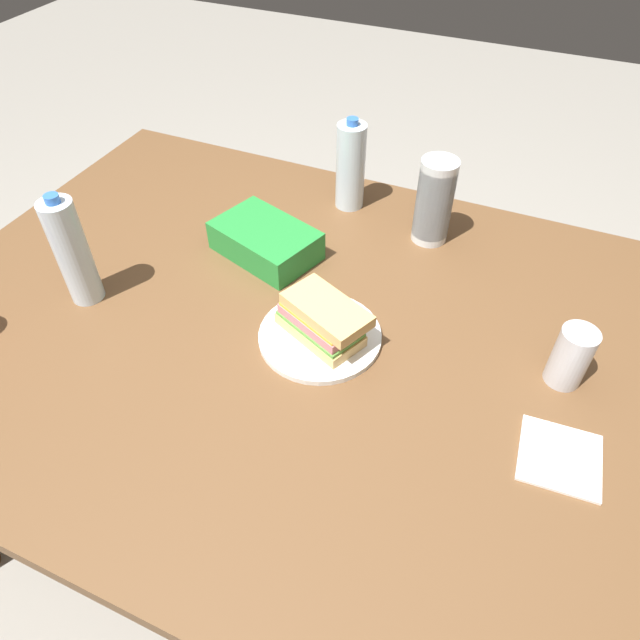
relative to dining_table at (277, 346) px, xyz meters
name	(u,v)px	position (x,y,z in m)	size (l,w,h in m)	color
ground_plane	(289,498)	(0.00, 0.00, -0.67)	(8.00, 8.00, 0.00)	gray
dining_table	(277,346)	(0.00, 0.00, 0.00)	(1.50, 1.17, 0.75)	brown
paper_plate	(320,336)	(0.11, -0.01, 0.09)	(0.24, 0.24, 0.01)	white
sandwich	(322,320)	(0.11, -0.01, 0.13)	(0.21, 0.15, 0.08)	#DBB26B
chip_bag	(266,241)	(-0.12, 0.19, 0.12)	(0.23, 0.15, 0.07)	#268C38
water_bottle_tall	(72,252)	(-0.40, -0.10, 0.20)	(0.07, 0.07, 0.25)	silver
plastic_cup_stack	(434,201)	(0.21, 0.39, 0.18)	(0.08, 0.08, 0.20)	silver
water_bottle_spare	(351,166)	(-0.01, 0.45, 0.19)	(0.07, 0.07, 0.23)	silver
soda_can_silver	(571,357)	(0.56, 0.07, 0.14)	(0.07, 0.07, 0.12)	silver
paper_napkin	(560,457)	(0.57, -0.11, 0.08)	(0.13, 0.13, 0.01)	white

